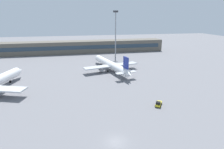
{
  "coord_description": "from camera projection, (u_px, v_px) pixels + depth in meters",
  "views": [
    {
      "loc": [
        -7.98,
        -34.13,
        26.95
      ],
      "look_at": [
        7.49,
        40.0,
        3.0
      ],
      "focal_mm": 29.73,
      "sensor_mm": 36.0,
      "label": 1
    }
  ],
  "objects": [
    {
      "name": "floodlight_tower_west",
      "position": [
        116.0,
        31.0,
        123.11
      ],
      "size": [
        3.2,
        0.8,
        30.33
      ],
      "color": "gray",
      "rests_on": "ground_plane"
    },
    {
      "name": "ground_plane",
      "position": [
        95.0,
        82.0,
        78.87
      ],
      "size": [
        400.0,
        400.0,
        0.0
      ],
      "primitive_type": "plane",
      "color": "slate"
    },
    {
      "name": "airplane_mid",
      "position": [
        110.0,
        65.0,
        95.28
      ],
      "size": [
        28.86,
        40.72,
        10.2
      ],
      "color": "white",
      "rests_on": "ground_plane"
    },
    {
      "name": "baggage_tug_yellow",
      "position": [
        159.0,
        104.0,
        57.86
      ],
      "size": [
        3.26,
        3.82,
        1.75
      ],
      "color": "yellow",
      "rests_on": "ground_plane"
    },
    {
      "name": "terminal_building",
      "position": [
        84.0,
        47.0,
        141.62
      ],
      "size": [
        122.33,
        12.13,
        9.0
      ],
      "color": "#5B564C",
      "rests_on": "ground_plane"
    }
  ]
}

